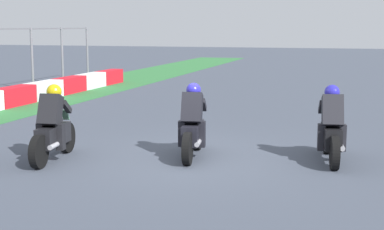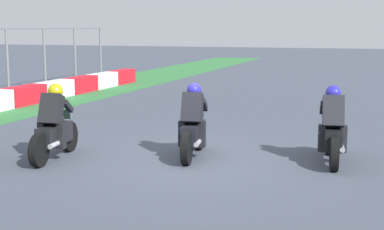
% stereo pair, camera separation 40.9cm
% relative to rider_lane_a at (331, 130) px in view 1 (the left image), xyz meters
% --- Properties ---
extents(ground_plane, '(120.00, 120.00, 0.00)m').
position_rel_rider_lane_a_xyz_m(ground_plane, '(-0.57, 2.69, -0.62)').
color(ground_plane, '#404754').
extents(rider_lane_a, '(2.04, 0.60, 1.51)m').
position_rel_rider_lane_a_xyz_m(rider_lane_a, '(0.00, 0.00, 0.00)').
color(rider_lane_a, black).
rests_on(rider_lane_a, ground_plane).
extents(rider_lane_b, '(2.04, 0.59, 1.51)m').
position_rel_rider_lane_a_xyz_m(rider_lane_b, '(-0.42, 2.72, 0.00)').
color(rider_lane_b, black).
rests_on(rider_lane_b, ground_plane).
extents(rider_lane_c, '(2.04, 0.58, 1.51)m').
position_rel_rider_lane_a_xyz_m(rider_lane_c, '(-1.47, 5.30, 0.00)').
color(rider_lane_c, black).
rests_on(rider_lane_c, ground_plane).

